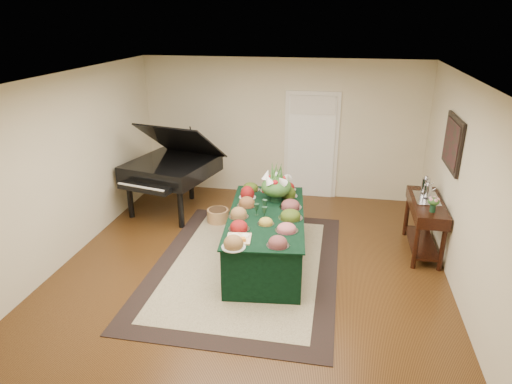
% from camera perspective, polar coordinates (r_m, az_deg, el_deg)
% --- Properties ---
extents(ground, '(6.00, 6.00, 0.00)m').
position_cam_1_polar(ground, '(6.79, -0.47, -9.20)').
color(ground, black).
rests_on(ground, ground).
extents(area_rug, '(2.65, 3.71, 0.01)m').
position_cam_1_polar(area_rug, '(6.78, -1.29, -9.16)').
color(area_rug, black).
rests_on(area_rug, ground).
extents(kitchen_doorway, '(1.05, 0.07, 2.10)m').
position_cam_1_polar(kitchen_doorway, '(9.05, 6.89, 5.65)').
color(kitchen_doorway, silver).
rests_on(kitchen_doorway, ground).
extents(buffet_table, '(1.31, 2.37, 0.77)m').
position_cam_1_polar(buffet_table, '(6.73, 1.26, -5.74)').
color(buffet_table, black).
rests_on(buffet_table, ground).
extents(food_platters, '(1.10, 2.38, 0.15)m').
position_cam_1_polar(food_platters, '(6.64, 1.24, -2.03)').
color(food_platters, silver).
rests_on(food_platters, buffet_table).
extents(cutting_board, '(0.34, 0.34, 0.10)m').
position_cam_1_polar(cutting_board, '(5.87, -2.16, -5.52)').
color(cutting_board, tan).
rests_on(cutting_board, buffet_table).
extents(green_goblets, '(0.20, 0.34, 0.18)m').
position_cam_1_polar(green_goblets, '(6.51, 0.74, -2.14)').
color(green_goblets, '#13311D').
rests_on(green_goblets, buffet_table).
extents(floral_centerpiece, '(0.48, 0.48, 0.48)m').
position_cam_1_polar(floral_centerpiece, '(6.95, 2.57, 1.14)').
color(floral_centerpiece, '#13311D').
rests_on(floral_centerpiece, buffet_table).
extents(grand_piano, '(1.76, 1.88, 1.69)m').
position_cam_1_polar(grand_piano, '(8.44, -10.53, 3.00)').
color(grand_piano, black).
rests_on(grand_piano, ground).
extents(wicker_basket, '(0.38, 0.38, 0.24)m').
position_cam_1_polar(wicker_basket, '(8.11, -4.79, -2.99)').
color(wicker_basket, '#A47142').
rests_on(wicker_basket, ground).
extents(mahogany_sideboard, '(0.45, 1.30, 0.84)m').
position_cam_1_polar(mahogany_sideboard, '(7.35, 20.46, -2.45)').
color(mahogany_sideboard, black).
rests_on(mahogany_sideboard, ground).
extents(tea_service, '(0.34, 0.58, 0.30)m').
position_cam_1_polar(tea_service, '(7.41, 20.55, 0.33)').
color(tea_service, silver).
rests_on(tea_service, mahogany_sideboard).
extents(pink_bouquet, '(0.18, 0.18, 0.23)m').
position_cam_1_polar(pink_bouquet, '(6.86, 21.32, -1.16)').
color(pink_bouquet, '#13311D').
rests_on(pink_bouquet, mahogany_sideboard).
extents(wall_painting, '(0.05, 0.95, 0.75)m').
position_cam_1_polar(wall_painting, '(7.05, 23.38, 5.64)').
color(wall_painting, black).
rests_on(wall_painting, ground).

